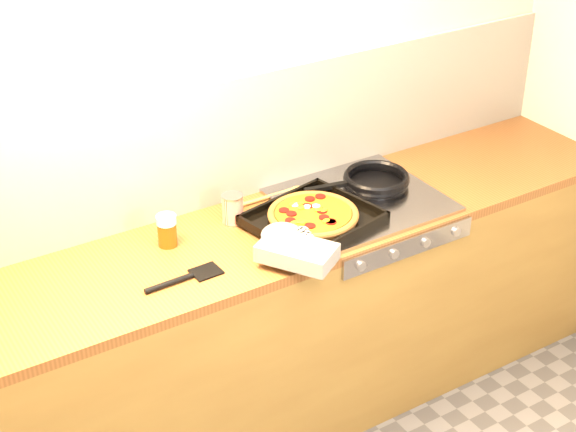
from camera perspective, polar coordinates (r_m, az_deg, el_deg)
room_shell at (r=3.38m, az=-4.23°, el=4.71°), size 3.20×3.20×3.20m
counter_run at (r=3.52m, az=-1.56°, el=-7.35°), size 3.20×0.62×0.90m
stovetop at (r=3.49m, az=4.71°, el=1.03°), size 0.60×0.56×0.02m
pizza_on_tray at (r=3.23m, az=1.24°, el=-0.59°), size 0.59×0.59×0.07m
frying_pan at (r=3.57m, az=5.64°, el=2.31°), size 0.47×0.31×0.04m
tomato_can at (r=3.31m, az=-3.59°, el=0.47°), size 0.11×0.11×0.12m
juice_glass at (r=3.19m, az=-7.83°, el=-0.92°), size 0.09×0.09×0.12m
wooden_spoon at (r=3.51m, az=-0.71°, el=1.41°), size 0.30×0.04×0.02m
black_spatula at (r=3.02m, az=-6.69°, el=-4.02°), size 0.28×0.09×0.02m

